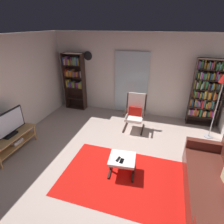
# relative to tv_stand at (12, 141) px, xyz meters

# --- Properties ---
(ground_plane) EXTENTS (7.02, 7.02, 0.00)m
(ground_plane) POSITION_rel_tv_stand_xyz_m (2.32, 0.11, -0.30)
(ground_plane) COLOR #B7A298
(wall_back) EXTENTS (5.60, 0.06, 2.60)m
(wall_back) POSITION_rel_tv_stand_xyz_m (2.32, 3.01, 1.00)
(wall_back) COLOR silver
(wall_back) RESTS_ON ground
(glass_door_panel) EXTENTS (1.10, 0.01, 2.00)m
(glass_door_panel) POSITION_rel_tv_stand_xyz_m (2.24, 2.94, 0.75)
(glass_door_panel) COLOR silver
(area_rug) EXTENTS (2.55, 1.65, 0.01)m
(area_rug) POSITION_rel_tv_stand_xyz_m (2.78, -0.06, -0.30)
(area_rug) COLOR red
(area_rug) RESTS_ON ground
(tv_stand) EXTENTS (0.50, 1.22, 0.45)m
(tv_stand) POSITION_rel_tv_stand_xyz_m (0.00, 0.00, 0.00)
(tv_stand) COLOR tan
(tv_stand) RESTS_ON ground
(television) EXTENTS (0.20, 0.98, 0.58)m
(television) POSITION_rel_tv_stand_xyz_m (0.00, -0.01, 0.43)
(television) COLOR black
(television) RESTS_ON tv_stand
(bookshelf_near_tv) EXTENTS (0.71, 0.30, 1.95)m
(bookshelf_near_tv) POSITION_rel_tv_stand_xyz_m (0.28, 2.77, 0.83)
(bookshelf_near_tv) COLOR black
(bookshelf_near_tv) RESTS_ON ground
(bookshelf_near_sofa) EXTENTS (0.81, 0.30, 1.97)m
(bookshelf_near_sofa) POSITION_rel_tv_stand_xyz_m (4.47, 2.80, 0.75)
(bookshelf_near_sofa) COLOR #2F201B
(bookshelf_near_sofa) RESTS_ON ground
(leather_sofa) EXTENTS (0.86, 2.00, 0.85)m
(leather_sofa) POSITION_rel_tv_stand_xyz_m (4.41, -0.08, 0.01)
(leather_sofa) COLOR #56261E
(leather_sofa) RESTS_ON ground
(lounge_armchair) EXTENTS (0.58, 0.66, 1.02)m
(lounge_armchair) POSITION_rel_tv_stand_xyz_m (2.59, 1.98, 0.24)
(lounge_armchair) COLOR black
(lounge_armchair) RESTS_ON ground
(ottoman) EXTENTS (0.57, 0.53, 0.38)m
(ottoman) POSITION_rel_tv_stand_xyz_m (2.69, 0.08, 0.02)
(ottoman) COLOR white
(ottoman) RESTS_ON ground
(tv_remote) EXTENTS (0.07, 0.15, 0.02)m
(tv_remote) POSITION_rel_tv_stand_xyz_m (2.62, 0.01, 0.09)
(tv_remote) COLOR black
(tv_remote) RESTS_ON ottoman
(cell_phone) EXTENTS (0.07, 0.14, 0.01)m
(cell_phone) POSITION_rel_tv_stand_xyz_m (2.70, -0.02, 0.09)
(cell_phone) COLOR black
(cell_phone) RESTS_ON ottoman
(floor_lamp_by_shelf) EXTENTS (0.23, 0.23, 1.83)m
(floor_lamp_by_shelf) POSITION_rel_tv_stand_xyz_m (4.64, 2.06, 1.24)
(floor_lamp_by_shelf) COLOR #A5A5AD
(floor_lamp_by_shelf) RESTS_ON ground
(wall_clock) EXTENTS (0.29, 0.03, 0.29)m
(wall_clock) POSITION_rel_tv_stand_xyz_m (0.77, 2.93, 1.55)
(wall_clock) COLOR silver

